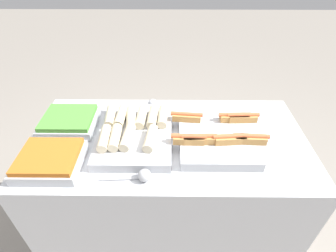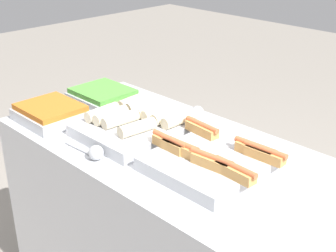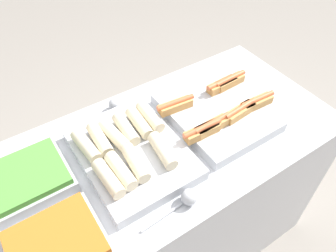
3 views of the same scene
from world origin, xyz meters
The scene contains 8 objects.
ground_plane centered at (0.00, 0.00, 0.00)m, with size 12.00×12.00×0.00m, color gray.
counter centered at (0.00, 0.00, 0.45)m, with size 1.43×0.73×0.91m.
tray_hotdogs centered at (0.24, 0.00, 0.94)m, with size 0.47×0.46×0.10m.
tray_wraps centered at (-0.17, 0.00, 0.95)m, with size 0.37×0.48×0.10m.
tray_side_front centered at (-0.53, -0.20, 0.94)m, with size 0.28×0.25×0.07m.
tray_side_back centered at (-0.53, 0.09, 0.94)m, with size 0.28×0.25×0.07m.
serving_spoon_near centered at (-0.11, -0.28, 0.94)m, with size 0.22×0.06×0.06m.
serving_spoon_far centered at (-0.11, 0.28, 0.94)m, with size 0.23×0.06×0.06m.
Camera 1 is at (0.01, -1.02, 1.80)m, focal length 28.00 mm.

